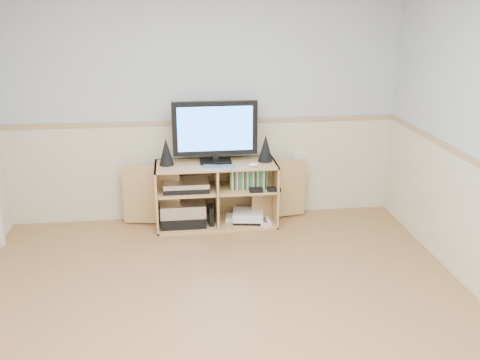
# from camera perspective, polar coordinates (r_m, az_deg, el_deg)

# --- Properties ---
(room) EXTENTS (4.04, 4.54, 2.54)m
(room) POSITION_cam_1_polar(r_m,az_deg,el_deg) (3.36, -2.65, 1.45)
(room) COLOR #B87F51
(room) RESTS_ON ground
(media_cabinet) EXTENTS (1.89, 0.45, 0.65)m
(media_cabinet) POSITION_cam_1_polar(r_m,az_deg,el_deg) (5.47, -2.58, -1.26)
(media_cabinet) COLOR tan
(media_cabinet) RESTS_ON floor
(monitor) EXTENTS (0.84, 0.18, 0.62)m
(monitor) POSITION_cam_1_polar(r_m,az_deg,el_deg) (5.27, -2.68, 5.36)
(monitor) COLOR black
(monitor) RESTS_ON media_cabinet
(speaker_left) EXTENTS (0.15, 0.15, 0.27)m
(speaker_left) POSITION_cam_1_polar(r_m,az_deg,el_deg) (5.28, -7.88, 3.00)
(speaker_left) COLOR black
(speaker_left) RESTS_ON media_cabinet
(speaker_right) EXTENTS (0.15, 0.15, 0.27)m
(speaker_right) POSITION_cam_1_polar(r_m,az_deg,el_deg) (5.36, 2.74, 3.42)
(speaker_right) COLOR black
(speaker_right) RESTS_ON media_cabinet
(keyboard) EXTENTS (0.34, 0.20, 0.01)m
(keyboard) POSITION_cam_1_polar(r_m,az_deg,el_deg) (5.18, -2.31, 1.37)
(keyboard) COLOR silver
(keyboard) RESTS_ON media_cabinet
(mouse) EXTENTS (0.11, 0.08, 0.04)m
(mouse) POSITION_cam_1_polar(r_m,az_deg,el_deg) (5.22, 1.45, 1.64)
(mouse) COLOR white
(mouse) RESTS_ON media_cabinet
(av_components) EXTENTS (0.53, 0.34, 0.47)m
(av_components) POSITION_cam_1_polar(r_m,az_deg,el_deg) (5.44, -5.94, -2.72)
(av_components) COLOR black
(av_components) RESTS_ON media_cabinet
(game_consoles) EXTENTS (0.46, 0.31, 0.11)m
(game_consoles) POSITION_cam_1_polar(r_m,az_deg,el_deg) (5.54, 0.74, -3.90)
(game_consoles) COLOR white
(game_consoles) RESTS_ON media_cabinet
(game_cases) EXTENTS (0.38, 0.14, 0.19)m
(game_cases) POSITION_cam_1_polar(r_m,az_deg,el_deg) (5.38, 0.89, 0.15)
(game_cases) COLOR #3F8C3F
(game_cases) RESTS_ON media_cabinet
(wall_outlet) EXTENTS (0.12, 0.03, 0.12)m
(wall_outlet) POSITION_cam_1_polar(r_m,az_deg,el_deg) (5.69, 6.36, 2.31)
(wall_outlet) COLOR white
(wall_outlet) RESTS_ON wall_back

